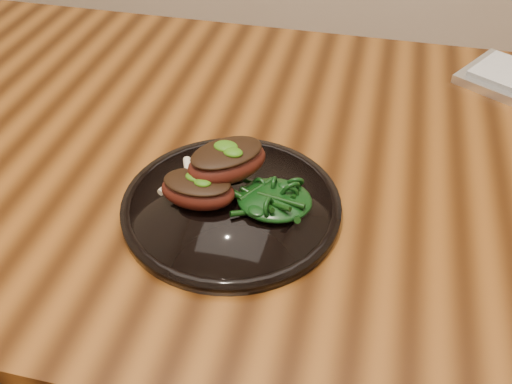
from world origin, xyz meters
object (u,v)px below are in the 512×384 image
plate (231,206)px  lamb_chop_front (197,189)px  greens_heap (275,196)px  desk (292,199)px

plate → lamb_chop_front: 0.05m
plate → greens_heap: 0.06m
desk → plate: 0.17m
desk → lamb_chop_front: lamb_chop_front is taller
lamb_chop_front → greens_heap: bearing=8.8°
greens_heap → plate: bearing=-174.8°
greens_heap → desk: bearing=88.9°
lamb_chop_front → desk: bearing=55.8°
plate → desk: bearing=66.9°
lamb_chop_front → greens_heap: lamb_chop_front is taller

